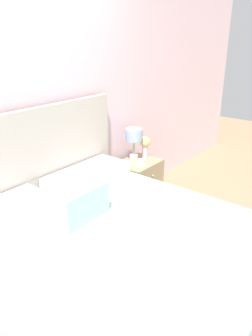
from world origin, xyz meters
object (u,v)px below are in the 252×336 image
nightstand (138,183)px  flower_vase (145,144)px  table_lamp (134,138)px  teacup (141,162)px  bed (110,261)px

nightstand → flower_vase: bearing=11.1°
nightstand → table_lamp: table_lamp is taller
teacup → flower_vase: bearing=26.8°
teacup → table_lamp: bearing=67.5°
nightstand → bed: bearing=-151.0°
bed → flower_vase: 1.66m
bed → nightstand: size_ratio=3.75×
bed → table_lamp: (1.27, 0.77, 0.48)m
bed → flower_vase: (1.45, 0.74, 0.37)m
table_lamp → teacup: table_lamp is taller
bed → flower_vase: size_ratio=8.12×
teacup → bed: bearing=-152.8°
table_lamp → flower_vase: table_lamp is taller
flower_vase → teacup: (-0.23, -0.12, -0.12)m
nightstand → teacup: (-0.06, -0.08, 0.30)m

